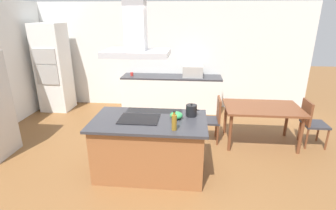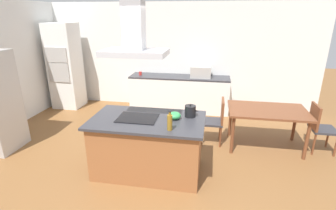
# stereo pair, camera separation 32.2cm
# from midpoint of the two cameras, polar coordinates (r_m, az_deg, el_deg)

# --- Properties ---
(ground) EXTENTS (16.00, 16.00, 0.00)m
(ground) POSITION_cam_midpoint_polar(r_m,az_deg,el_deg) (5.59, 1.13, -5.83)
(ground) COLOR brown
(wall_back) EXTENTS (7.20, 0.10, 2.70)m
(wall_back) POSITION_cam_midpoint_polar(r_m,az_deg,el_deg) (6.87, 3.52, 10.75)
(wall_back) COLOR white
(wall_back) RESTS_ON ground
(kitchen_island) EXTENTS (1.73, 1.01, 0.90)m
(kitchen_island) POSITION_cam_midpoint_polar(r_m,az_deg,el_deg) (4.07, -2.17, -8.97)
(kitchen_island) COLOR #995B33
(kitchen_island) RESTS_ON ground
(cooktop) EXTENTS (0.60, 0.44, 0.01)m
(cooktop) POSITION_cam_midpoint_polar(r_m,az_deg,el_deg) (3.91, -4.45, -2.92)
(cooktop) COLOR black
(cooktop) RESTS_ON kitchen_island
(tea_kettle) EXTENTS (0.22, 0.17, 0.20)m
(tea_kettle) POSITION_cam_midpoint_polar(r_m,az_deg,el_deg) (3.97, 7.31, -1.39)
(tea_kettle) COLOR black
(tea_kettle) RESTS_ON kitchen_island
(olive_oil_bottle) EXTENTS (0.07, 0.07, 0.27)m
(olive_oil_bottle) POSITION_cam_midpoint_polar(r_m,az_deg,el_deg) (3.47, 3.05, -3.88)
(olive_oil_bottle) COLOR olive
(olive_oil_bottle) RESTS_ON kitchen_island
(mixing_bowl) EXTENTS (0.20, 0.20, 0.11)m
(mixing_bowl) POSITION_cam_midpoint_polar(r_m,az_deg,el_deg) (3.87, 3.82, -2.39)
(mixing_bowl) COLOR #33934C
(mixing_bowl) RESTS_ON kitchen_island
(back_counter) EXTENTS (2.54, 0.62, 0.90)m
(back_counter) POSITION_cam_midpoint_polar(r_m,az_deg,el_deg) (6.70, 3.89, 2.61)
(back_counter) COLOR white
(back_counter) RESTS_ON ground
(countertop_microwave) EXTENTS (0.50, 0.38, 0.28)m
(countertop_microwave) POSITION_cam_midpoint_polar(r_m,az_deg,el_deg) (6.52, 8.75, 7.31)
(countertop_microwave) COLOR #B2AFAA
(countertop_microwave) RESTS_ON back_counter
(coffee_mug_red) EXTENTS (0.08, 0.08, 0.09)m
(coffee_mug_red) POSITION_cam_midpoint_polar(r_m,az_deg,el_deg) (6.71, -4.81, 7.00)
(coffee_mug_red) COLOR red
(coffee_mug_red) RESTS_ON back_counter
(wall_oven_stack) EXTENTS (0.70, 0.66, 2.20)m
(wall_oven_stack) POSITION_cam_midpoint_polar(r_m,az_deg,el_deg) (7.27, -20.72, 8.04)
(wall_oven_stack) COLOR white
(wall_oven_stack) RESTS_ON ground
(dining_table) EXTENTS (1.40, 0.90, 0.75)m
(dining_table) POSITION_cam_midpoint_polar(r_m,az_deg,el_deg) (5.11, 22.92, -1.83)
(dining_table) COLOR brown
(dining_table) RESTS_ON ground
(chair_at_right_end) EXTENTS (0.42, 0.42, 0.89)m
(chair_at_right_end) POSITION_cam_midpoint_polar(r_m,az_deg,el_deg) (5.45, 32.10, -3.85)
(chair_at_right_end) COLOR #333338
(chair_at_right_end) RESTS_ON ground
(chair_at_left_end) EXTENTS (0.42, 0.42, 0.89)m
(chair_at_left_end) POSITION_cam_midpoint_polar(r_m,az_deg,el_deg) (5.04, 12.51, -2.95)
(chair_at_left_end) COLOR #333338
(chair_at_left_end) RESTS_ON ground
(range_hood) EXTENTS (0.90, 0.55, 0.78)m
(range_hood) POSITION_cam_midpoint_polar(r_m,az_deg,el_deg) (3.62, -4.96, 14.83)
(range_hood) COLOR #ADADB2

